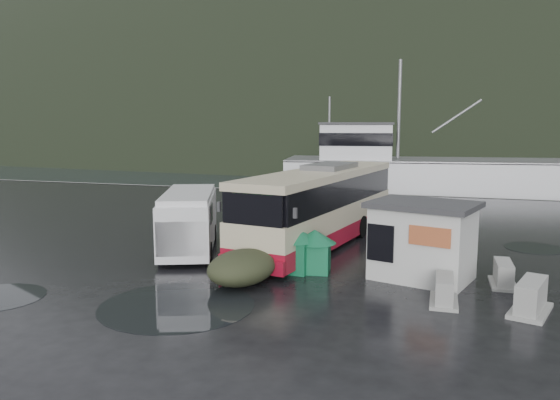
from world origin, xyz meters
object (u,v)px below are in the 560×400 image
(dome_tent, at_px, (242,284))
(jersey_barrier_a, at_px, (530,313))
(jersey_barrier_b, at_px, (444,303))
(ticket_kiosk, at_px, (421,279))
(waste_bin_left, at_px, (315,272))
(waste_bin_right, at_px, (295,271))
(white_van, at_px, (190,251))
(fishing_trawler, at_px, (439,186))
(coach_bus, at_px, (320,243))
(jersey_barrier_c, at_px, (503,285))

(dome_tent, height_order, jersey_barrier_a, dome_tent)
(jersey_barrier_b, bearing_deg, ticket_kiosk, 107.12)
(waste_bin_left, height_order, waste_bin_right, waste_bin_right)
(white_van, height_order, jersey_barrier_b, white_van)
(fishing_trawler, bearing_deg, jersey_barrier_b, -96.51)
(waste_bin_left, bearing_deg, coach_bus, 99.92)
(white_van, distance_m, jersey_barrier_c, 11.55)
(jersey_barrier_b, height_order, jersey_barrier_c, jersey_barrier_b)
(ticket_kiosk, bearing_deg, coach_bus, 152.56)
(coach_bus, bearing_deg, white_van, -137.92)
(jersey_barrier_c, height_order, fishing_trawler, fishing_trawler)
(coach_bus, bearing_deg, jersey_barrier_c, -21.66)
(fishing_trawler, bearing_deg, jersey_barrier_c, -92.70)
(fishing_trawler, bearing_deg, waste_bin_right, -106.63)
(coach_bus, xyz_separation_m, ticket_kiosk, (4.30, -4.23, 0.00))
(ticket_kiosk, distance_m, jersey_barrier_a, 3.84)
(waste_bin_left, relative_size, ticket_kiosk, 0.45)
(jersey_barrier_b, relative_size, jersey_barrier_c, 1.01)
(coach_bus, bearing_deg, ticket_kiosk, -33.97)
(jersey_barrier_a, bearing_deg, waste_bin_right, 163.30)
(fishing_trawler, bearing_deg, jersey_barrier_a, -92.21)
(white_van, height_order, waste_bin_left, white_van)
(waste_bin_right, height_order, jersey_barrier_b, waste_bin_right)
(ticket_kiosk, relative_size, jersey_barrier_a, 1.82)
(jersey_barrier_b, bearing_deg, waste_bin_left, 153.49)
(jersey_barrier_a, xyz_separation_m, fishing_trawler, (-2.65, 29.48, 0.00))
(waste_bin_right, relative_size, jersey_barrier_a, 0.87)
(waste_bin_left, xyz_separation_m, waste_bin_right, (-0.65, -0.14, 0.00))
(white_van, distance_m, fishing_trawler, 27.27)
(white_van, xyz_separation_m, waste_bin_left, (5.45, -1.56, 0.00))
(jersey_barrier_c, xyz_separation_m, fishing_trawler, (-2.19, 27.05, 0.00))
(jersey_barrier_a, bearing_deg, white_van, 162.17)
(fishing_trawler, bearing_deg, white_van, -117.22)
(waste_bin_right, bearing_deg, ticket_kiosk, 4.61)
(waste_bin_left, height_order, ticket_kiosk, ticket_kiosk)
(white_van, distance_m, dome_tent, 5.05)
(dome_tent, distance_m, jersey_barrier_b, 6.13)
(waste_bin_right, bearing_deg, jersey_barrier_a, -16.70)
(white_van, height_order, dome_tent, white_van)
(waste_bin_left, distance_m, fishing_trawler, 27.47)
(coach_bus, distance_m, dome_tent, 6.54)
(waste_bin_right, relative_size, jersey_barrier_c, 1.03)
(jersey_barrier_b, distance_m, fishing_trawler, 29.32)
(white_van, relative_size, fishing_trawler, 0.20)
(ticket_kiosk, relative_size, jersey_barrier_b, 2.12)
(jersey_barrier_c, bearing_deg, coach_bus, 147.80)
(waste_bin_left, xyz_separation_m, ticket_kiosk, (3.53, 0.20, 0.00))
(dome_tent, xyz_separation_m, jersey_barrier_b, (6.13, -0.11, 0.00))
(jersey_barrier_a, height_order, jersey_barrier_b, jersey_barrier_a)
(jersey_barrier_b, bearing_deg, jersey_barrier_a, -3.99)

